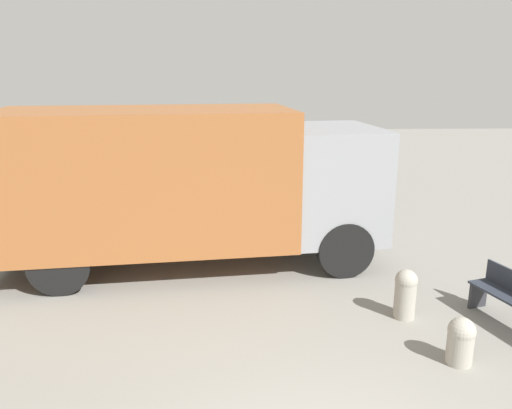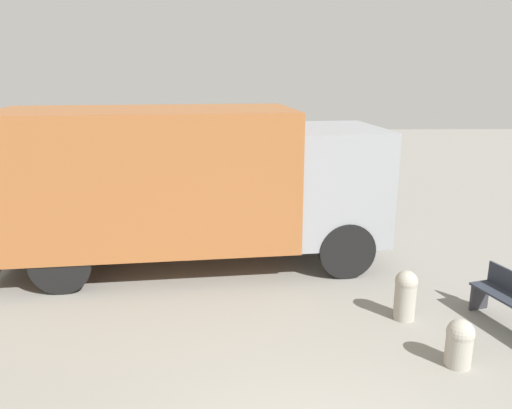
% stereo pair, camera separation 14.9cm
% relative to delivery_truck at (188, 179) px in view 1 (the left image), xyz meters
% --- Properties ---
extents(delivery_truck, '(7.72, 3.31, 3.15)m').
position_rel_delivery_truck_xyz_m(delivery_truck, '(0.00, 0.00, 0.00)').
color(delivery_truck, '#99592D').
rests_on(delivery_truck, ground).
extents(bollard_near_bench, '(0.37, 0.37, 0.67)m').
position_rel_delivery_truck_xyz_m(bollard_near_bench, '(3.97, -3.81, -1.42)').
color(bollard_near_bench, '#9E998C').
rests_on(bollard_near_bench, ground).
extents(bollard_far_bench, '(0.36, 0.36, 0.82)m').
position_rel_delivery_truck_xyz_m(bollard_far_bench, '(3.65, -2.49, -1.33)').
color(bollard_far_bench, '#9E998C').
rests_on(bollard_far_bench, ground).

